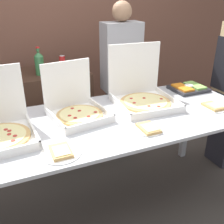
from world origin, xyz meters
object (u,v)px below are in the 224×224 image
Objects in this scene: pizza_box_near_left at (142,94)px; soda_can_colored at (62,61)px; soda_bottle at (39,63)px; person_guest_cap at (121,82)px; veggie_tray at (189,88)px; pizza_box_far_right at (76,107)px; paper_plate_front_right at (213,107)px; paper_plate_front_center at (149,129)px; soda_can_silver at (40,65)px; paper_plate_front_left at (61,152)px.

pizza_box_near_left is 1.11m from soda_can_colored.
person_guest_cap reaches higher than soda_bottle.
pizza_box_near_left reaches higher than veggie_tray.
person_guest_cap reaches higher than soda_can_colored.
pizza_box_far_right reaches higher than paper_plate_front_right.
person_guest_cap reaches higher than paper_plate_front_center.
soda_can_silver is (-1.29, 0.84, 0.16)m from veggie_tray.
pizza_box_far_right reaches higher than paper_plate_front_center.
paper_plate_front_left is (-0.24, -0.47, -0.06)m from pizza_box_far_right.
paper_plate_front_right is 1.82× the size of soda_can_colored.
person_guest_cap is (0.82, -0.19, -0.25)m from soda_bottle.
pizza_box_near_left is 2.14× the size of paper_plate_front_left.
person_guest_cap reaches higher than paper_plate_front_left.
pizza_box_far_right is at bearing -83.75° from soda_can_silver.
person_guest_cap is at bearing 133.95° from veggie_tray.
pizza_box_near_left is 0.63m from person_guest_cap.
paper_plate_front_center is at bearing -110.53° from pizza_box_near_left.
paper_plate_front_left is 0.14× the size of person_guest_cap.
pizza_box_near_left is 1.10m from soda_bottle.
pizza_box_far_right reaches higher than soda_can_silver.
paper_plate_front_left is at bearing -145.72° from pizza_box_near_left.
soda_can_silver is (-0.11, 0.97, 0.11)m from pizza_box_far_right.
paper_plate_front_left is 0.89× the size of soda_bottle.
soda_bottle is (0.11, 1.30, 0.23)m from paper_plate_front_left.
soda_can_colored is (0.26, 0.07, 0.00)m from soda_can_silver.
soda_can_colored is (-1.03, 0.91, 0.16)m from veggie_tray.
pizza_box_near_left reaches higher than pizza_box_far_right.
paper_plate_front_right is 0.71m from paper_plate_front_center.
soda_can_colored is (-0.25, 1.47, 0.17)m from paper_plate_front_center.
person_guest_cap is (0.93, 1.12, -0.02)m from paper_plate_front_left.
soda_can_colored is at bearing 37.03° from soda_bottle.
pizza_box_near_left is at bearing -47.57° from soda_bottle.
veggie_tray is (1.18, 0.13, -0.05)m from pizza_box_far_right.
paper_plate_front_center is at bearing -70.10° from soda_can_silver.
paper_plate_front_center is 1.11m from person_guest_cap.
paper_plate_front_left is 1.54m from veggie_tray.
soda_can_colored is at bearing 99.61° from paper_plate_front_center.
paper_plate_front_center is at bearing -55.48° from pizza_box_far_right.
pizza_box_near_left is 0.60m from paper_plate_front_right.
paper_plate_front_right is 1.76m from soda_can_silver.
soda_can_colored is at bearing -36.58° from person_guest_cap.
paper_plate_front_left is 1.34m from paper_plate_front_right.
soda_bottle reaches higher than veggie_tray.
person_guest_cap is at bearing 34.70° from pizza_box_far_right.
paper_plate_front_center is at bearing -170.26° from paper_plate_front_right.
pizza_box_near_left reaches higher than paper_plate_front_right.
paper_plate_front_right is at bearing 6.97° from paper_plate_front_left.
person_guest_cap is (0.69, 0.65, -0.08)m from pizza_box_far_right.
paper_plate_front_right is at bearing -101.50° from veggie_tray.
paper_plate_front_left is at bearing -94.79° from soda_bottle.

